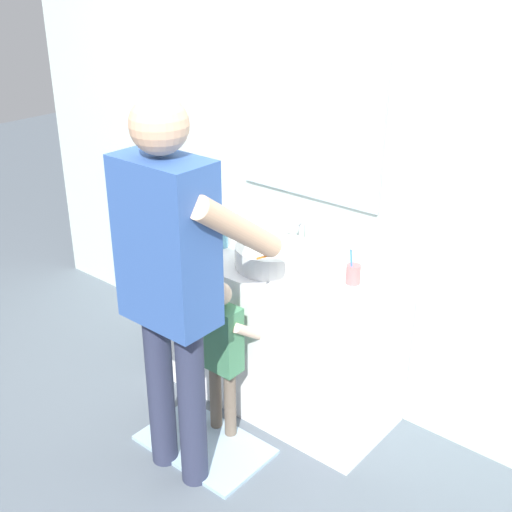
{
  "coord_description": "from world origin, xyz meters",
  "views": [
    {
      "loc": [
        1.87,
        -2.09,
        2.25
      ],
      "look_at": [
        0.0,
        0.15,
        0.91
      ],
      "focal_mm": 46.49,
      "sensor_mm": 36.0,
      "label": 1
    }
  ],
  "objects_px": {
    "soap_bottle": "(222,235)",
    "toothbrush_cup": "(353,274)",
    "child_toddler": "(223,346)",
    "adult_parent": "(171,266)"
  },
  "relations": [
    {
      "from": "toothbrush_cup",
      "to": "child_toddler",
      "type": "bearing_deg",
      "value": -131.06
    },
    {
      "from": "soap_bottle",
      "to": "child_toddler",
      "type": "distance_m",
      "value": 0.64
    },
    {
      "from": "child_toddler",
      "to": "adult_parent",
      "type": "distance_m",
      "value": 0.64
    },
    {
      "from": "toothbrush_cup",
      "to": "soap_bottle",
      "type": "distance_m",
      "value": 0.77
    },
    {
      "from": "child_toddler",
      "to": "soap_bottle",
      "type": "bearing_deg",
      "value": 131.86
    },
    {
      "from": "toothbrush_cup",
      "to": "adult_parent",
      "type": "xyz_separation_m",
      "value": [
        -0.4,
        -0.79,
        0.21
      ]
    },
    {
      "from": "soap_bottle",
      "to": "toothbrush_cup",
      "type": "bearing_deg",
      "value": 5.96
    },
    {
      "from": "soap_bottle",
      "to": "child_toddler",
      "type": "relative_size",
      "value": 0.19
    },
    {
      "from": "adult_parent",
      "to": "soap_bottle",
      "type": "bearing_deg",
      "value": 117.42
    },
    {
      "from": "toothbrush_cup",
      "to": "soap_bottle",
      "type": "bearing_deg",
      "value": -174.04
    }
  ]
}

